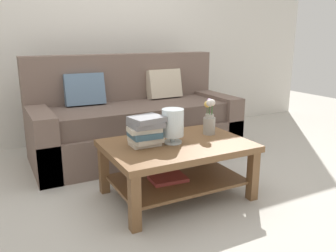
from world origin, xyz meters
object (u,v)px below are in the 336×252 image
object	(u,v)px
flower_pitcher	(209,118)
glass_hurricane_vase	(173,124)
book_stack_main	(145,130)
couch	(134,121)
coffee_table	(177,157)

from	to	relation	value
flower_pitcher	glass_hurricane_vase	bearing A→B (deg)	-169.04
book_stack_main	couch	bearing A→B (deg)	72.24
book_stack_main	glass_hurricane_vase	world-z (taller)	glass_hurricane_vase
glass_hurricane_vase	book_stack_main	bearing A→B (deg)	170.13
coffee_table	flower_pitcher	bearing A→B (deg)	13.83
book_stack_main	glass_hurricane_vase	xyz separation A→B (m)	(0.21, -0.04, 0.03)
couch	coffee_table	xyz separation A→B (m)	(-0.10, -1.12, -0.04)
couch	book_stack_main	size ratio (longest dim) A/B	7.80
book_stack_main	glass_hurricane_vase	size ratio (longest dim) A/B	1.02
book_stack_main	flower_pitcher	xyz separation A→B (m)	(0.60, 0.04, 0.02)
flower_pitcher	couch	bearing A→B (deg)	104.24
glass_hurricane_vase	flower_pitcher	xyz separation A→B (m)	(0.39, 0.08, -0.02)
coffee_table	glass_hurricane_vase	world-z (taller)	glass_hurricane_vase
couch	glass_hurricane_vase	bearing A→B (deg)	-96.62
coffee_table	book_stack_main	world-z (taller)	book_stack_main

